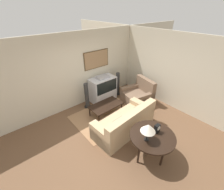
# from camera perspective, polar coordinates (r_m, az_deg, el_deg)

# --- Properties ---
(ground_plane) EXTENTS (12.00, 12.00, 0.00)m
(ground_plane) POSITION_cam_1_polar(r_m,az_deg,el_deg) (4.79, 1.19, -14.04)
(ground_plane) COLOR brown
(wall_back) EXTENTS (12.00, 0.10, 2.70)m
(wall_back) POSITION_cam_1_polar(r_m,az_deg,el_deg) (5.56, -13.38, 8.68)
(wall_back) COLOR beige
(wall_back) RESTS_ON ground_plane
(wall_right) EXTENTS (0.06, 12.00, 2.70)m
(wall_right) POSITION_cam_1_polar(r_m,az_deg,el_deg) (5.87, 21.24, 8.54)
(wall_right) COLOR beige
(wall_right) RESTS_ON ground_plane
(area_rug) EXTENTS (2.24, 1.68, 0.01)m
(area_rug) POSITION_cam_1_polar(r_m,az_deg,el_deg) (5.39, -2.11, -7.86)
(area_rug) COLOR #99704C
(area_rug) RESTS_ON ground_plane
(tv) EXTENTS (1.04, 0.57, 1.07)m
(tv) POSITION_cam_1_polar(r_m,az_deg,el_deg) (6.02, -3.47, 2.33)
(tv) COLOR silver
(tv) RESTS_ON ground_plane
(couch) EXTENTS (2.03, 0.99, 0.87)m
(couch) POSITION_cam_1_polar(r_m,az_deg,el_deg) (4.65, 5.05, -10.51)
(couch) COLOR tan
(couch) RESTS_ON ground_plane
(armchair) EXTENTS (1.14, 1.17, 0.96)m
(armchair) POSITION_cam_1_polar(r_m,az_deg,el_deg) (6.04, 9.85, -0.26)
(armchair) COLOR brown
(armchair) RESTS_ON ground_plane
(coffee_table) EXTENTS (1.12, 0.63, 0.40)m
(coffee_table) POSITION_cam_1_polar(r_m,az_deg,el_deg) (5.27, -2.35, -4.09)
(coffee_table) COLOR black
(coffee_table) RESTS_ON ground_plane
(console_table) EXTENTS (1.09, 1.09, 0.73)m
(console_table) POSITION_cam_1_polar(r_m,az_deg,el_deg) (3.86, 15.13, -15.32)
(console_table) COLOR black
(console_table) RESTS_ON ground_plane
(table_lamp) EXTENTS (0.33, 0.33, 0.46)m
(table_lamp) POSITION_cam_1_polar(r_m,az_deg,el_deg) (3.43, 13.66, -12.18)
(table_lamp) COLOR black
(table_lamp) RESTS_ON console_table
(mantel_clock) EXTENTS (0.14, 0.10, 0.22)m
(mantel_clock) POSITION_cam_1_polar(r_m,az_deg,el_deg) (3.84, 16.76, -12.15)
(mantel_clock) COLOR black
(mantel_clock) RESTS_ON console_table
(speaker_tower_left) EXTENTS (0.26, 0.26, 1.00)m
(speaker_tower_left) POSITION_cam_1_polar(r_m,az_deg,el_deg) (5.66, -9.57, -0.53)
(speaker_tower_left) COLOR black
(speaker_tower_left) RESTS_ON ground_plane
(speaker_tower_right) EXTENTS (0.26, 0.26, 1.00)m
(speaker_tower_right) POSITION_cam_1_polar(r_m,az_deg,el_deg) (6.46, 2.18, 4.14)
(speaker_tower_right) COLOR black
(speaker_tower_right) RESTS_ON ground_plane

